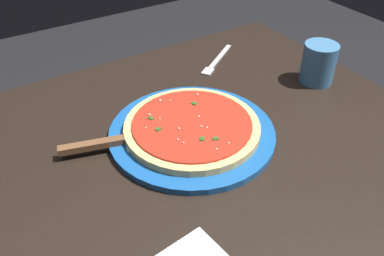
{
  "coord_description": "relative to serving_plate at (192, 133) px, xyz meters",
  "views": [
    {
      "loc": [
        0.38,
        0.52,
        1.25
      ],
      "look_at": [
        0.02,
        -0.05,
        0.74
      ],
      "focal_mm": 37.79,
      "sensor_mm": 36.0,
      "label": 1
    }
  ],
  "objects": [
    {
      "name": "restaurant_table",
      "position": [
        -0.02,
        0.05,
        -0.14
      ],
      "size": [
        0.97,
        0.89,
        0.72
      ],
      "color": "black",
      "rests_on": "ground_plane"
    },
    {
      "name": "serving_plate",
      "position": [
        0.0,
        0.0,
        0.0
      ],
      "size": [
        0.35,
        0.35,
        0.01
      ],
      "primitive_type": "cylinder",
      "color": "#195199",
      "rests_on": "restaurant_table"
    },
    {
      "name": "pizza",
      "position": [
        0.0,
        -0.0,
        0.02
      ],
      "size": [
        0.28,
        0.28,
        0.02
      ],
      "color": "#DBB26B",
      "rests_on": "serving_plate"
    },
    {
      "name": "pizza_server",
      "position": [
        0.16,
        -0.05,
        0.01
      ],
      "size": [
        0.22,
        0.1,
        0.01
      ],
      "color": "silver",
      "rests_on": "serving_plate"
    },
    {
      "name": "cup_tall_drink",
      "position": [
        -0.39,
        -0.02,
        0.04
      ],
      "size": [
        0.08,
        0.08,
        0.1
      ],
      "primitive_type": "cylinder",
      "color": "teal",
      "rests_on": "restaurant_table"
    },
    {
      "name": "fork",
      "position": [
        -0.23,
        -0.24,
        -0.0
      ],
      "size": [
        0.16,
        0.12,
        0.0
      ],
      "color": "silver",
      "rests_on": "restaurant_table"
    }
  ]
}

